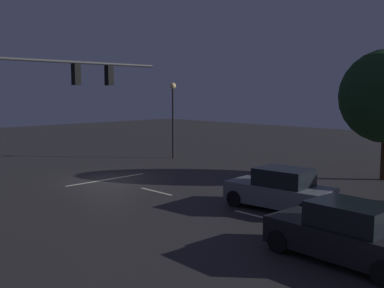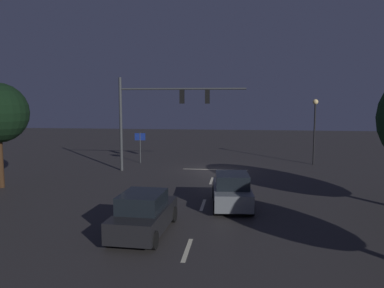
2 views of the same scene
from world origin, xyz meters
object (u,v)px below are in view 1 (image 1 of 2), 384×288
(car_approaching, at_px, (280,190))
(street_lamp_left_kerb, at_px, (173,106))
(traffic_signal_assembly, at_px, (44,90))
(car_distant, at_px, (345,233))

(car_approaching, distance_m, street_lamp_left_kerb, 15.24)
(street_lamp_left_kerb, bearing_deg, car_approaching, 64.41)
(traffic_signal_assembly, relative_size, street_lamp_left_kerb, 1.74)
(car_approaching, bearing_deg, traffic_signal_assembly, -58.46)
(street_lamp_left_kerb, bearing_deg, traffic_signal_assembly, 20.67)
(traffic_signal_assembly, distance_m, car_distant, 14.18)
(car_distant, relative_size, street_lamp_left_kerb, 0.82)
(traffic_signal_assembly, bearing_deg, street_lamp_left_kerb, -159.33)
(car_distant, bearing_deg, car_approaching, -127.45)
(car_approaching, distance_m, car_distant, 5.63)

